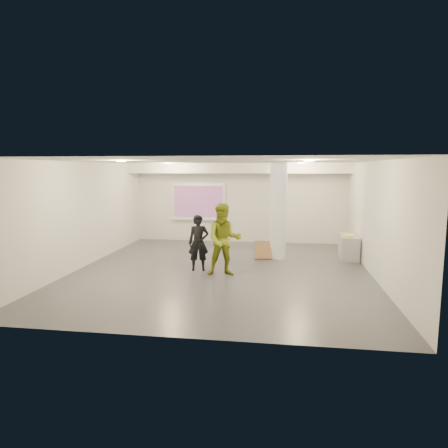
% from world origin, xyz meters
% --- Properties ---
extents(floor, '(8.00, 9.00, 0.01)m').
position_xyz_m(floor, '(0.00, 0.00, 0.00)').
color(floor, '#34363C').
rests_on(floor, ground).
extents(ceiling, '(8.00, 9.00, 0.01)m').
position_xyz_m(ceiling, '(0.00, 0.00, 3.00)').
color(ceiling, silver).
rests_on(ceiling, floor).
extents(wall_back, '(8.00, 0.01, 3.00)m').
position_xyz_m(wall_back, '(0.00, 4.50, 1.50)').
color(wall_back, silver).
rests_on(wall_back, floor).
extents(wall_front, '(8.00, 0.01, 3.00)m').
position_xyz_m(wall_front, '(0.00, -4.50, 1.50)').
color(wall_front, silver).
rests_on(wall_front, floor).
extents(wall_left, '(0.01, 9.00, 3.00)m').
position_xyz_m(wall_left, '(-4.00, 0.00, 1.50)').
color(wall_left, silver).
rests_on(wall_left, floor).
extents(wall_right, '(0.01, 9.00, 3.00)m').
position_xyz_m(wall_right, '(4.00, 0.00, 1.50)').
color(wall_right, silver).
rests_on(wall_right, floor).
extents(soffit_band, '(8.00, 1.10, 0.36)m').
position_xyz_m(soffit_band, '(0.00, 3.95, 2.82)').
color(soffit_band, white).
rests_on(soffit_band, ceiling).
extents(downlight_nw, '(0.22, 0.22, 0.02)m').
position_xyz_m(downlight_nw, '(-2.20, 2.50, 2.98)').
color(downlight_nw, '#FFC780').
rests_on(downlight_nw, ceiling).
extents(downlight_ne, '(0.22, 0.22, 0.02)m').
position_xyz_m(downlight_ne, '(2.20, 2.50, 2.98)').
color(downlight_ne, '#FFC780').
rests_on(downlight_ne, ceiling).
extents(downlight_sw, '(0.22, 0.22, 0.02)m').
position_xyz_m(downlight_sw, '(-2.20, -1.50, 2.98)').
color(downlight_sw, '#FFC780').
rests_on(downlight_sw, ceiling).
extents(downlight_se, '(0.22, 0.22, 0.02)m').
position_xyz_m(downlight_se, '(2.20, -1.50, 2.98)').
color(downlight_se, '#FFC780').
rests_on(downlight_se, ceiling).
extents(column, '(0.52, 0.52, 3.00)m').
position_xyz_m(column, '(1.50, 1.80, 1.50)').
color(column, white).
rests_on(column, floor).
extents(projection_screen, '(2.10, 0.13, 1.42)m').
position_xyz_m(projection_screen, '(-1.60, 4.45, 1.53)').
color(projection_screen, white).
rests_on(projection_screen, wall_back).
extents(credenza, '(0.56, 1.27, 0.73)m').
position_xyz_m(credenza, '(3.72, 2.11, 0.37)').
color(credenza, gray).
rests_on(credenza, floor).
extents(papers_stack, '(0.31, 0.38, 0.02)m').
position_xyz_m(papers_stack, '(3.74, 2.08, 0.74)').
color(papers_stack, white).
rests_on(papers_stack, credenza).
extents(postit_pad, '(0.26, 0.34, 0.03)m').
position_xyz_m(postit_pad, '(3.66, 1.87, 0.75)').
color(postit_pad, yellow).
rests_on(postit_pad, credenza).
extents(cardboard_back, '(0.52, 0.23, 0.55)m').
position_xyz_m(cardboard_back, '(1.31, 1.72, 0.27)').
color(cardboard_back, olive).
rests_on(cardboard_back, floor).
extents(cardboard_front, '(0.53, 0.25, 0.56)m').
position_xyz_m(cardboard_front, '(1.06, 1.63, 0.28)').
color(cardboard_front, olive).
rests_on(cardboard_front, floor).
extents(woman, '(0.63, 0.48, 1.55)m').
position_xyz_m(woman, '(-0.65, -0.04, 0.77)').
color(woman, black).
rests_on(woman, floor).
extents(man, '(1.04, 0.88, 1.91)m').
position_xyz_m(man, '(0.13, -0.48, 0.95)').
color(man, olive).
rests_on(man, floor).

